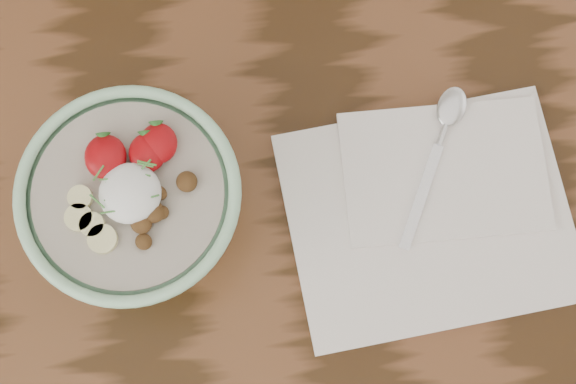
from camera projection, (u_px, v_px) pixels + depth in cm
name	position (u px, v px, depth cm)	size (l,w,h in cm)	color
table	(333.00, 261.00, 91.17)	(160.00, 90.00, 75.00)	#331E0C
breakfast_bowl	(136.00, 203.00, 76.03)	(20.58, 20.58, 13.71)	#A1D9AB
napkin	(432.00, 207.00, 82.31)	(30.22, 25.18, 1.75)	white
spoon	(444.00, 129.00, 82.68)	(10.03, 17.12, 0.95)	silver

